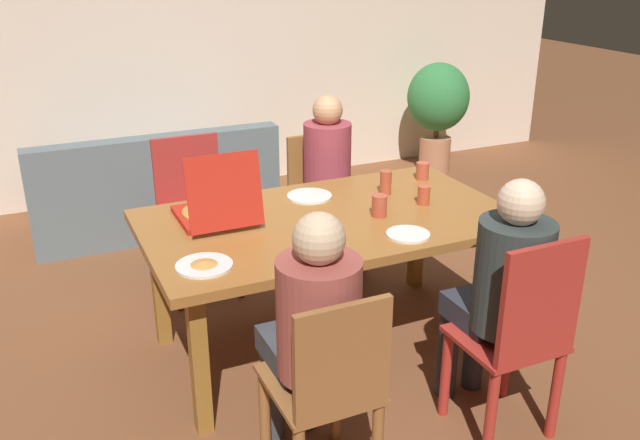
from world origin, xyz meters
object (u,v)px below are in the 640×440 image
(drinking_glass_0, at_px, (386,182))
(potted_plant, at_px, (438,104))
(dining_table, at_px, (328,231))
(plate_1, at_px, (408,234))
(chair_0, at_px, (322,196))
(person_1, at_px, (312,325))
(chair_3, at_px, (193,206))
(plate_0, at_px, (309,196))
(drinking_glass_1, at_px, (424,195))
(chair_1, at_px, (328,391))
(pizza_box_0, at_px, (216,210))
(plate_2, at_px, (204,265))
(couch, at_px, (153,192))
(drinking_glass_3, at_px, (422,171))
(person_0, at_px, (331,172))
(person_2, at_px, (502,285))
(chair_2, at_px, (519,338))
(drinking_glass_2, at_px, (379,206))

(drinking_glass_0, relative_size, potted_plant, 0.13)
(dining_table, distance_m, plate_1, 0.45)
(potted_plant, bearing_deg, chair_0, -142.80)
(dining_table, bearing_deg, person_1, -118.81)
(chair_3, bearing_deg, plate_0, -55.26)
(plate_1, distance_m, drinking_glass_1, 0.44)
(chair_1, height_order, plate_1, chair_1)
(potted_plant, bearing_deg, pizza_box_0, -141.93)
(plate_2, relative_size, couch, 0.14)
(plate_0, height_order, drinking_glass_1, drinking_glass_1)
(person_1, height_order, drinking_glass_3, person_1)
(person_0, relative_size, chair_3, 1.23)
(chair_1, height_order, person_1, person_1)
(plate_0, relative_size, plate_2, 1.00)
(couch, bearing_deg, person_1, -89.13)
(plate_0, bearing_deg, couch, 106.38)
(chair_1, bearing_deg, dining_table, 64.93)
(chair_3, distance_m, plate_2, 1.35)
(chair_0, height_order, person_1, person_1)
(dining_table, relative_size, person_2, 1.57)
(drinking_glass_3, height_order, couch, drinking_glass_3)
(chair_2, bearing_deg, chair_0, 90.00)
(drinking_glass_2, bearing_deg, chair_3, 122.30)
(chair_1, relative_size, plate_1, 4.32)
(person_0, height_order, drinking_glass_1, person_0)
(person_1, height_order, drinking_glass_2, person_1)
(person_1, height_order, plate_0, person_1)
(dining_table, distance_m, potted_plant, 3.25)
(drinking_glass_0, relative_size, drinking_glass_1, 1.30)
(chair_3, distance_m, potted_plant, 3.02)
(chair_2, bearing_deg, drinking_glass_2, 100.68)
(dining_table, xyz_separation_m, drinking_glass_0, (0.43, 0.18, 0.14))
(person_0, bearing_deg, couch, 125.84)
(chair_3, distance_m, plate_0, 0.88)
(dining_table, xyz_separation_m, potted_plant, (2.24, 2.36, -0.03))
(plate_0, height_order, potted_plant, potted_plant)
(chair_0, bearing_deg, drinking_glass_1, -82.98)
(couch, xyz_separation_m, potted_plant, (2.73, 0.26, 0.37))
(person_0, relative_size, drinking_glass_3, 11.58)
(chair_0, distance_m, chair_3, 0.87)
(person_2, xyz_separation_m, potted_plant, (1.82, 3.23, -0.04))
(person_2, xyz_separation_m, drinking_glass_1, (0.13, 0.82, 0.11))
(chair_3, bearing_deg, plate_1, -63.05)
(chair_1, height_order, plate_2, chair_1)
(dining_table, height_order, pizza_box_0, pizza_box_0)
(drinking_glass_2, bearing_deg, couch, 108.58)
(pizza_box_0, relative_size, potted_plant, 0.42)
(person_0, xyz_separation_m, drinking_glass_2, (-0.17, -0.94, 0.12))
(pizza_box_0, relative_size, drinking_glass_2, 3.89)
(chair_1, xyz_separation_m, drinking_glass_3, (1.21, 1.28, 0.33))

